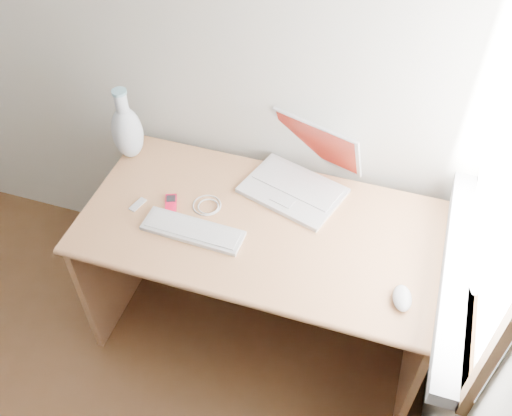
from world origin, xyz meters
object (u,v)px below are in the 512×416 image
(external_keyboard, at_px, (193,230))
(vase, at_px, (127,131))
(laptop, at_px, (297,173))
(desk, at_px, (268,244))

(external_keyboard, xyz_separation_m, vase, (-0.41, 0.32, 0.12))
(laptop, bearing_deg, desk, -93.22)
(desk, bearing_deg, vase, 168.86)
(laptop, bearing_deg, external_keyboard, -111.81)
(desk, bearing_deg, external_keyboard, -139.98)
(vase, bearing_deg, laptop, 3.58)
(desk, xyz_separation_m, external_keyboard, (-0.23, -0.19, 0.21))
(desk, bearing_deg, laptop, 69.63)
(laptop, xyz_separation_m, vase, (-0.70, -0.04, 0.07))
(desk, distance_m, external_keyboard, 0.37)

